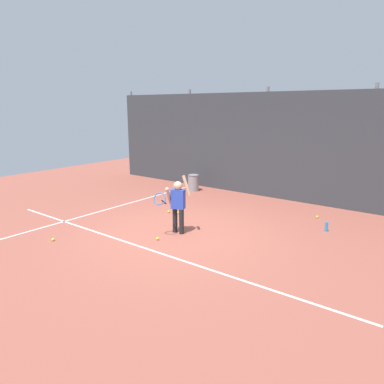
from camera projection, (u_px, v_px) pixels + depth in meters
ground_plane at (174, 233)px, 8.15m from camera, size 20.00×20.00×0.00m
court_line_baseline at (141, 247)px, 7.34m from camera, size 9.00×0.05×0.00m
court_line_sideline at (125, 204)px, 10.54m from camera, size 0.05×9.00×0.00m
back_fence_windscreen at (264, 145)px, 11.19m from camera, size 12.39×0.08×3.26m
fence_post_0 at (133, 134)px, 14.79m from camera, size 0.09×0.09×3.41m
fence_post_1 at (190, 138)px, 13.00m from camera, size 0.09×0.09×3.41m
fence_post_2 at (265, 143)px, 11.21m from camera, size 0.09×0.09×3.41m
fence_post_3 at (370, 150)px, 9.42m from camera, size 0.09×0.09×3.41m
tennis_player at (177, 202)px, 7.98m from camera, size 0.57×0.74×1.35m
ball_hopper at (193, 182)px, 12.18m from camera, size 0.38×0.38×0.56m
water_bottle at (326, 227)px, 8.24m from camera, size 0.07×0.07×0.22m
tennis_ball_0 at (53, 240)px, 7.66m from camera, size 0.07×0.07×0.07m
tennis_ball_1 at (169, 212)px, 9.68m from camera, size 0.07×0.07×0.07m
tennis_ball_2 at (157, 239)px, 7.71m from camera, size 0.07×0.07×0.07m
tennis_ball_3 at (317, 217)px, 9.23m from camera, size 0.07×0.07×0.07m
tennis_ball_4 at (177, 213)px, 9.58m from camera, size 0.07×0.07×0.07m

